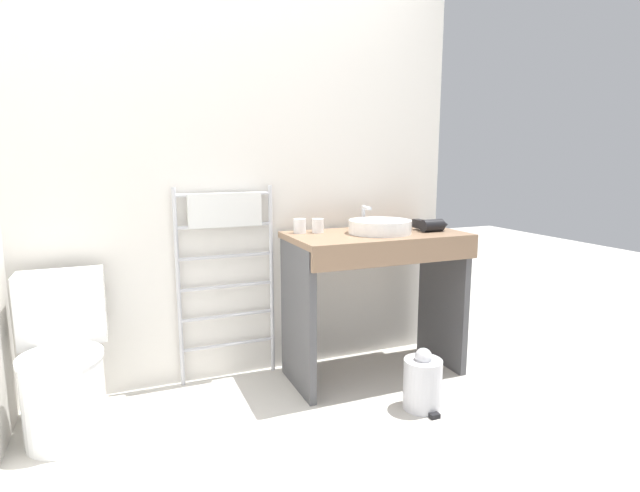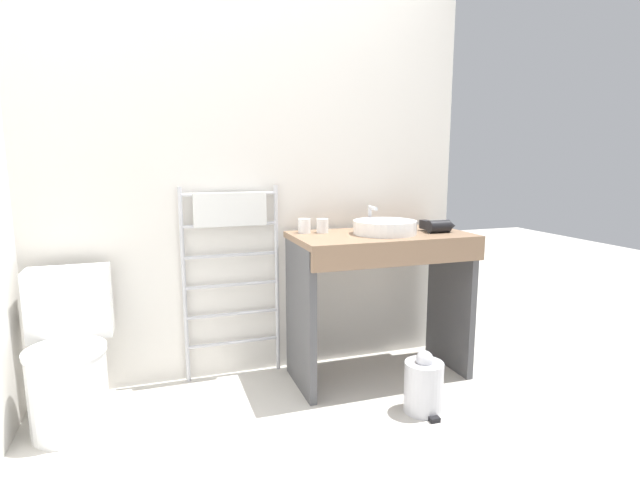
% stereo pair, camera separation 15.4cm
% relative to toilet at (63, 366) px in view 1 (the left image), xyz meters
% --- Properties ---
extents(wall_back, '(2.66, 0.12, 2.43)m').
position_rel_toilet_xyz_m(wall_back, '(0.96, 0.39, 0.89)').
color(wall_back, silver).
rests_on(wall_back, ground_plane).
extents(toilet, '(0.39, 0.52, 0.76)m').
position_rel_toilet_xyz_m(toilet, '(0.00, 0.00, 0.00)').
color(toilet, white).
rests_on(toilet, ground_plane).
extents(towel_radiator, '(0.56, 0.06, 1.13)m').
position_rel_toilet_xyz_m(towel_radiator, '(0.84, 0.28, 0.48)').
color(towel_radiator, silver).
rests_on(towel_radiator, ground_plane).
extents(vanity_counter, '(1.01, 0.55, 0.86)m').
position_rel_toilet_xyz_m(vanity_counter, '(1.65, 0.00, 0.26)').
color(vanity_counter, '#84664C').
rests_on(vanity_counter, ground_plane).
extents(sink_basin, '(0.36, 0.36, 0.08)m').
position_rel_toilet_xyz_m(sink_basin, '(1.67, -0.00, 0.57)').
color(sink_basin, white).
rests_on(sink_basin, vanity_counter).
extents(faucet, '(0.02, 0.10, 0.14)m').
position_rel_toilet_xyz_m(faucet, '(1.67, 0.19, 0.62)').
color(faucet, silver).
rests_on(faucet, vanity_counter).
extents(cup_near_wall, '(0.07, 0.07, 0.08)m').
position_rel_toilet_xyz_m(cup_near_wall, '(1.24, 0.18, 0.57)').
color(cup_near_wall, white).
rests_on(cup_near_wall, vanity_counter).
extents(cup_near_edge, '(0.07, 0.07, 0.08)m').
position_rel_toilet_xyz_m(cup_near_edge, '(1.35, 0.15, 0.57)').
color(cup_near_edge, white).
rests_on(cup_near_edge, vanity_counter).
extents(hair_dryer, '(0.18, 0.17, 0.07)m').
position_rel_toilet_xyz_m(hair_dryer, '(1.99, -0.05, 0.57)').
color(hair_dryer, black).
rests_on(hair_dryer, vanity_counter).
extents(trash_bin, '(0.20, 0.23, 0.33)m').
position_rel_toilet_xyz_m(trash_bin, '(1.68, -0.45, -0.19)').
color(trash_bin, silver).
rests_on(trash_bin, ground_plane).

